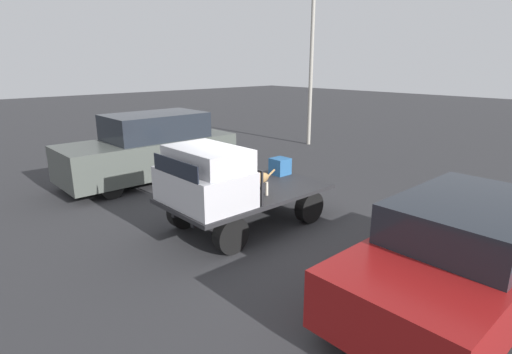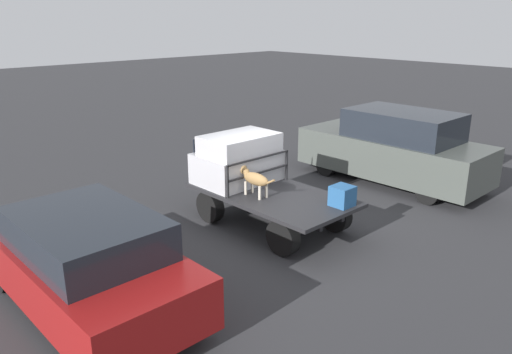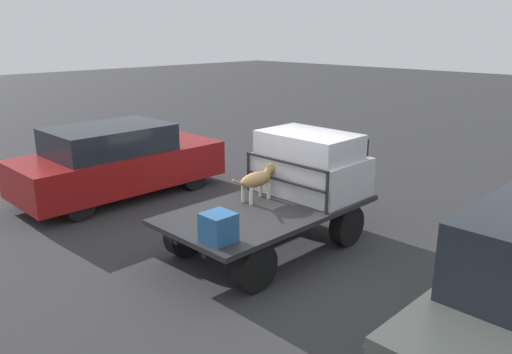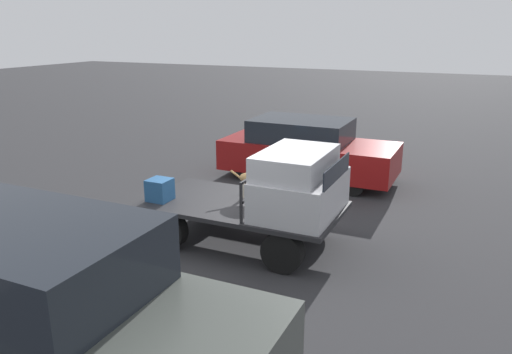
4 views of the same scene
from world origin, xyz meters
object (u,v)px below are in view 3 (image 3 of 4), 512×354
Objects in this scene: parked_sedan at (118,161)px; dog at (259,179)px; cargo_crate at (218,227)px; flatbed_truck at (268,219)px.

dog is at bearing -92.14° from parked_sedan.
flatbed_truck is at bearing 17.88° from cargo_crate.
cargo_crate is at bearing -148.48° from dog.
flatbed_truck is at bearing -94.73° from parked_sedan.
dog reaches higher than cargo_crate.
dog reaches higher than flatbed_truck.
dog is 0.24× the size of parked_sedan.
parked_sedan reaches higher than dog.
flatbed_truck is 0.72m from dog.
parked_sedan reaches higher than cargo_crate.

